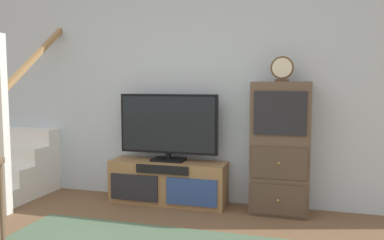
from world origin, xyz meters
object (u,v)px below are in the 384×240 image
Objects in this scene: television at (168,126)px; side_cabinet at (280,148)px; media_console at (168,182)px; desk_clock at (282,69)px.

television is 1.21m from side_cabinet.
desk_clock is (1.20, -0.00, 1.22)m from media_console.
media_console is 1.17× the size of television.
side_cabinet is at bearing -0.65° from television.
television reaches higher than media_console.
desk_clock is at bearing -1.37° from television.
desk_clock is at bearing -0.23° from media_console.
media_console is 1.27m from side_cabinet.
media_console is 0.97× the size of side_cabinet.
media_console is 5.18× the size of desk_clock.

